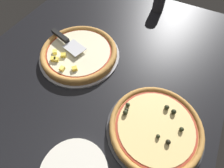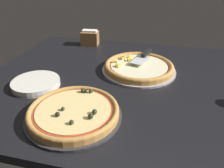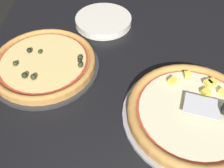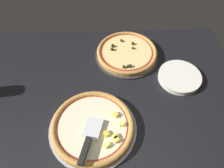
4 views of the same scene
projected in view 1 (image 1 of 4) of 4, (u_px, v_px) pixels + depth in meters
The scene contains 7 objects.
ground_plane at pixel (96, 71), 81.65cm from camera, with size 140.88×111.70×3.60cm, color black.
pizza_pan_front at pixel (80, 55), 84.05cm from camera, with size 38.20×38.20×1.00cm, color #939399.
pizza_front at pixel (79, 52), 82.31cm from camera, with size 35.91×35.91×3.76cm.
pizza_pan_back at pixel (154, 129), 63.86cm from camera, with size 35.36×35.36×1.00cm, color #2D2D30.
pizza_back at pixel (156, 127), 62.07cm from camera, with size 33.23×33.23×4.38cm.
serving_spatula at pixel (64, 39), 83.18cm from camera, with size 10.04×21.23×2.00cm.
parmesan_shaker at pixel (159, 1), 100.50cm from camera, with size 6.69×6.69×11.55cm.
Camera 1 is at (41.00, 29.81, 62.93)cm, focal length 28.00 mm.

